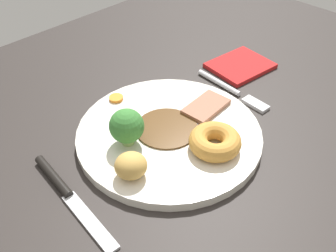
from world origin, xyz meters
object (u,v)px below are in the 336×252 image
object	(u,v)px
yorkshire_pudding	(215,141)
carrot_coin_front	(116,98)
knife	(66,192)
fork	(233,91)
roast_potato_left	(131,166)
meat_slice_main	(206,107)
folded_napkin	(240,66)
dinner_plate	(168,135)
broccoli_floret	(128,127)

from	to	relation	value
yorkshire_pudding	carrot_coin_front	xyz separation A→B (cm)	(2.33, -18.77, -1.06)
knife	fork	bearing A→B (deg)	92.31
yorkshire_pudding	knife	xyz separation A→B (cm)	(18.80, -8.95, -2.26)
yorkshire_pudding	carrot_coin_front	distance (cm)	18.94
roast_potato_left	carrot_coin_front	bearing A→B (deg)	-122.60
knife	meat_slice_main	bearing A→B (deg)	89.82
carrot_coin_front	fork	bearing A→B (deg)	145.66
folded_napkin	knife	bearing A→B (deg)	3.64
dinner_plate	fork	xyz separation A→B (cm)	(-16.28, -0.20, -0.31)
roast_potato_left	carrot_coin_front	world-z (taller)	roast_potato_left
yorkshire_pudding	broccoli_floret	xyz separation A→B (cm)	(7.74, -9.25, 1.73)
yorkshire_pudding	folded_napkin	size ratio (longest dim) A/B	0.67
fork	folded_napkin	bearing A→B (deg)	122.30
broccoli_floret	folded_napkin	distance (cm)	30.04
dinner_plate	folded_napkin	xyz separation A→B (cm)	(-23.90, -4.35, -0.30)
meat_slice_main	yorkshire_pudding	distance (cm)	9.09
broccoli_floret	knife	bearing A→B (deg)	1.52
yorkshire_pudding	roast_potato_left	bearing A→B (deg)	-21.32
dinner_plate	folded_napkin	size ratio (longest dim) A/B	2.50
dinner_plate	folded_napkin	distance (cm)	24.29
roast_potato_left	carrot_coin_front	xyz separation A→B (cm)	(-9.14, -14.29, -1.47)
broccoli_floret	fork	world-z (taller)	broccoli_floret
dinner_plate	carrot_coin_front	xyz separation A→B (cm)	(0.36, -11.56, 0.96)
meat_slice_main	broccoli_floret	size ratio (longest dim) A/B	1.34
yorkshire_pudding	roast_potato_left	size ratio (longest dim) A/B	1.73
broccoli_floret	roast_potato_left	bearing A→B (deg)	52.04
folded_napkin	yorkshire_pudding	bearing A→B (deg)	27.77
fork	knife	distance (cm)	33.15
knife	folded_napkin	bearing A→B (deg)	98.65
yorkshire_pudding	roast_potato_left	distance (cm)	12.31
meat_slice_main	carrot_coin_front	xyz separation A→B (cm)	(8.41, -12.07, -0.14)
carrot_coin_front	fork	xyz separation A→B (cm)	(-16.64, 11.37, -1.27)
carrot_coin_front	broccoli_floret	bearing A→B (deg)	60.37
fork	folded_napkin	world-z (taller)	fork
dinner_plate	roast_potato_left	xyz separation A→B (cm)	(9.50, 2.73, 2.43)
carrot_coin_front	broccoli_floret	xyz separation A→B (cm)	(5.41, 9.52, 2.78)
fork	knife	size ratio (longest dim) A/B	0.83
yorkshire_pudding	broccoli_floret	bearing A→B (deg)	-50.07
broccoli_floret	knife	distance (cm)	11.76
roast_potato_left	fork	xyz separation A→B (cm)	(-25.78, -2.92, -2.74)
roast_potato_left	knife	xyz separation A→B (cm)	(7.34, -4.48, -2.67)
meat_slice_main	broccoli_floret	bearing A→B (deg)	-10.46
knife	folded_napkin	xyz separation A→B (cm)	(-40.74, -2.59, -0.05)
fork	knife	bearing A→B (deg)	-88.98
dinner_plate	knife	size ratio (longest dim) A/B	1.48
dinner_plate	yorkshire_pudding	world-z (taller)	yorkshire_pudding
dinner_plate	carrot_coin_front	distance (cm)	11.61
folded_napkin	meat_slice_main	bearing A→B (deg)	17.02
meat_slice_main	folded_napkin	xyz separation A→B (cm)	(-15.85, -4.85, -1.40)
carrot_coin_front	meat_slice_main	bearing A→B (deg)	124.86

